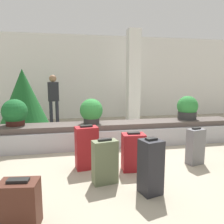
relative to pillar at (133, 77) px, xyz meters
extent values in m
plane|color=#9E937F|center=(-1.22, -3.74, -1.60)|extent=(18.00, 18.00, 0.00)
cube|color=silver|center=(-1.22, 1.29, 0.00)|extent=(18.00, 0.06, 3.20)
cube|color=#9E9EA3|center=(-1.22, -2.41, -1.39)|extent=(6.36, 0.75, 0.41)
cube|color=#4C423D|center=(-1.22, -2.41, -1.12)|extent=(6.10, 0.59, 0.12)
cube|color=silver|center=(0.00, 0.00, 0.00)|extent=(0.42, 0.42, 3.20)
cube|color=slate|center=(0.06, -3.87, -1.27)|extent=(0.34, 0.26, 0.66)
cube|color=black|center=(0.06, -3.87, -0.93)|extent=(0.18, 0.11, 0.03)
cube|color=#232328|center=(-1.12, -4.70, -1.22)|extent=(0.33, 0.33, 0.75)
cube|color=black|center=(-1.12, -4.70, -0.83)|extent=(0.17, 0.13, 0.03)
cube|color=maroon|center=(-1.14, -3.92, -1.28)|extent=(0.39, 0.28, 0.64)
cube|color=black|center=(-1.14, -3.92, -0.95)|extent=(0.21, 0.10, 0.03)
cube|color=#5B6647|center=(-1.69, -4.30, -1.27)|extent=(0.40, 0.26, 0.66)
cube|color=black|center=(-1.69, -4.30, -0.93)|extent=(0.21, 0.10, 0.03)
cube|color=maroon|center=(-1.91, -3.69, -1.23)|extent=(0.41, 0.30, 0.74)
cube|color=black|center=(-1.91, -3.69, -0.84)|extent=(0.22, 0.11, 0.03)
cube|color=#472319|center=(-2.72, -5.11, -1.34)|extent=(0.43, 0.31, 0.51)
cube|color=black|center=(-2.72, -5.11, -1.07)|extent=(0.23, 0.12, 0.03)
cylinder|color=#2D2D2D|center=(0.75, -2.34, -0.97)|extent=(0.46, 0.46, 0.19)
sphere|color=#2D7F38|center=(0.75, -2.34, -0.73)|extent=(0.52, 0.52, 0.52)
cylinder|color=#381914|center=(-3.38, -2.30, -0.99)|extent=(0.39, 0.39, 0.15)
sphere|color=#195B28|center=(-3.38, -2.30, -0.76)|extent=(0.55, 0.55, 0.55)
cylinder|color=#2D2D2D|center=(-1.70, -2.44, -0.98)|extent=(0.36, 0.36, 0.17)
sphere|color=#2D7F38|center=(-1.70, -2.44, -0.75)|extent=(0.52, 0.52, 0.52)
cylinder|color=#282833|center=(-2.81, 0.15, -1.20)|extent=(0.11, 0.11, 0.81)
cylinder|color=#282833|center=(-2.61, 0.15, -1.20)|extent=(0.11, 0.11, 0.81)
cube|color=#232328|center=(-2.71, 0.15, -0.47)|extent=(0.36, 0.29, 0.64)
sphere|color=#936B4C|center=(-2.71, 0.15, -0.04)|extent=(0.24, 0.24, 0.24)
cylinder|color=#4C331E|center=(-3.42, -1.08, -1.51)|extent=(0.16, 0.16, 0.18)
cone|color=#195623|center=(-3.42, -1.08, -0.60)|extent=(1.40, 1.40, 1.64)
camera|label=1|loc=(-2.17, -7.36, -0.03)|focal=35.00mm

